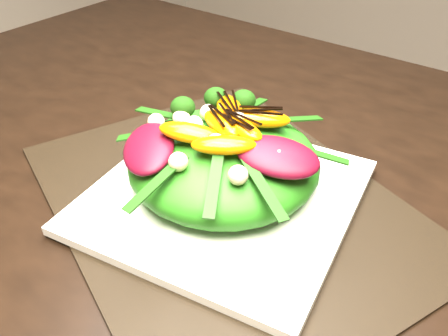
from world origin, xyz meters
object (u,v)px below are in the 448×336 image
Objects in this scene: dining_table at (322,212)px; plate_base at (224,195)px; salad_bowl at (224,185)px; orange_segment at (227,114)px; lettuce_mound at (224,162)px; placemat at (224,200)px.

plate_base is (-0.09, -0.07, 0.03)m from dining_table.
dining_table is at bearing 39.68° from salad_bowl.
salad_bowl is (-0.09, -0.07, 0.04)m from dining_table.
salad_bowl is at bearing 0.00° from plate_base.
dining_table reaches higher than orange_segment.
dining_table is 6.47× the size of salad_bowl.
plate_base is 0.05m from lettuce_mound.
salad_bowl is at bearing 0.00° from lettuce_mound.
dining_table is 24.72× the size of orange_segment.
orange_segment is (-0.11, -0.05, 0.12)m from dining_table.
orange_segment is (-0.02, 0.03, 0.07)m from salad_bowl.
placemat is 2.21× the size of lettuce_mound.
orange_segment is at bearing 120.34° from lettuce_mound.
dining_table is 0.13m from salad_bowl.
orange_segment is at bearing 120.34° from plate_base.
orange_segment is (-0.02, 0.03, 0.04)m from lettuce_mound.
plate_base is at bearing -140.32° from dining_table.
salad_bowl reaches higher than plate_base.
lettuce_mound reaches higher than placemat.
plate_base is 1.35× the size of lettuce_mound.
plate_base is 4.35× the size of orange_segment.
dining_table reaches higher than lettuce_mound.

